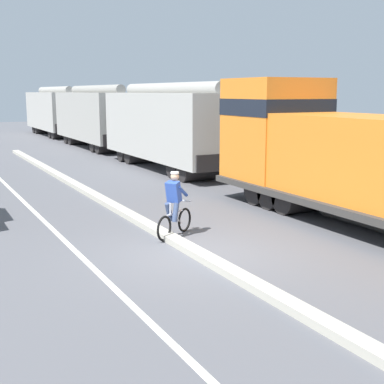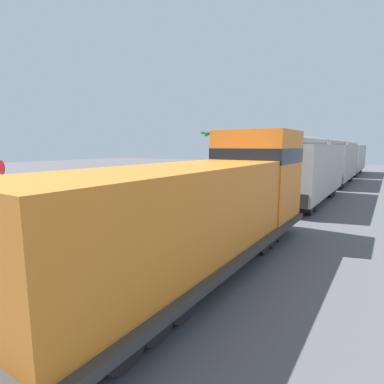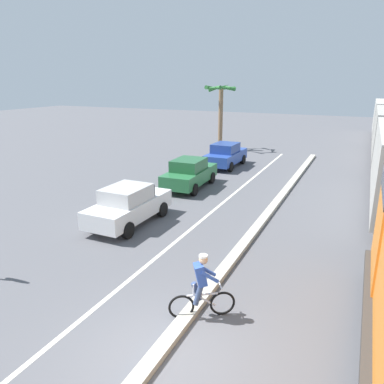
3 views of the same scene
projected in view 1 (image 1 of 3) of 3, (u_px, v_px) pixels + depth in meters
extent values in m
plane|color=#56565B|center=(194.00, 254.00, 12.54)|extent=(120.00, 120.00, 0.00)
cube|color=#B2AD9E|center=(110.00, 204.00, 17.76)|extent=(0.36, 36.00, 0.16)
cube|color=silver|center=(36.00, 214.00, 16.68)|extent=(0.14, 36.00, 0.01)
cube|color=orange|center=(275.00, 130.00, 18.38)|extent=(2.80, 2.80, 3.50)
cube|color=black|center=(276.00, 107.00, 18.24)|extent=(2.83, 2.83, 0.56)
cube|color=#383533|center=(368.00, 203.00, 14.87)|extent=(3.10, 11.60, 0.20)
cylinder|color=#4C4947|center=(368.00, 208.00, 14.90)|extent=(1.10, 3.00, 1.10)
cylinder|color=black|center=(281.00, 188.00, 18.39)|extent=(2.40, 1.00, 1.00)
cylinder|color=black|center=(296.00, 192.00, 17.69)|extent=(2.40, 1.00, 1.00)
cylinder|color=black|center=(312.00, 196.00, 16.99)|extent=(2.40, 1.00, 1.00)
cube|color=#ACAAA2|center=(169.00, 125.00, 25.93)|extent=(2.90, 10.40, 3.10)
cylinder|color=gray|center=(169.00, 89.00, 25.61)|extent=(0.60, 9.88, 0.60)
cube|color=black|center=(131.00, 141.00, 30.73)|extent=(2.61, 0.10, 0.70)
cube|color=black|center=(225.00, 162.00, 21.58)|extent=(2.61, 0.10, 0.70)
cylinder|color=black|center=(141.00, 152.00, 29.53)|extent=(2.46, 0.90, 0.90)
cylinder|color=black|center=(148.00, 154.00, 28.58)|extent=(2.46, 0.90, 0.90)
cylinder|color=black|center=(195.00, 167.00, 23.92)|extent=(2.46, 0.90, 0.90)
cylinder|color=black|center=(207.00, 170.00, 22.96)|extent=(2.46, 0.90, 0.90)
cube|color=#9E9C94|center=(96.00, 116.00, 36.04)|extent=(2.90, 10.40, 3.10)
cylinder|color=gray|center=(95.00, 90.00, 35.72)|extent=(0.60, 9.88, 0.60)
cube|color=black|center=(76.00, 129.00, 40.84)|extent=(2.61, 0.10, 0.70)
cube|color=black|center=(124.00, 140.00, 31.69)|extent=(2.61, 0.10, 0.70)
cylinder|color=black|center=(82.00, 137.00, 39.64)|extent=(2.46, 0.90, 0.90)
cylinder|color=black|center=(86.00, 138.00, 38.68)|extent=(2.46, 0.90, 0.90)
cylinder|color=black|center=(110.00, 144.00, 34.02)|extent=(2.46, 0.90, 0.90)
cylinder|color=black|center=(116.00, 146.00, 33.06)|extent=(2.46, 0.90, 0.90)
cube|color=#A9A69F|center=(55.00, 111.00, 46.15)|extent=(2.90, 10.40, 3.10)
cylinder|color=gray|center=(54.00, 90.00, 45.83)|extent=(0.60, 9.88, 0.60)
cube|color=black|center=(43.00, 122.00, 50.94)|extent=(2.61, 0.10, 0.70)
cube|color=black|center=(72.00, 128.00, 41.79)|extent=(2.61, 0.10, 0.70)
cylinder|color=black|center=(46.00, 128.00, 49.75)|extent=(2.46, 0.90, 0.90)
cylinder|color=black|center=(49.00, 128.00, 48.79)|extent=(2.46, 0.90, 0.90)
cylinder|color=black|center=(64.00, 132.00, 44.13)|extent=(2.46, 0.90, 0.90)
cylinder|color=black|center=(67.00, 133.00, 43.17)|extent=(2.46, 0.90, 0.90)
torus|color=black|center=(185.00, 220.00, 14.49)|extent=(0.58, 0.42, 0.66)
torus|color=black|center=(164.00, 228.00, 13.59)|extent=(0.58, 0.42, 0.66)
cylinder|color=silver|center=(175.00, 213.00, 13.99)|extent=(0.68, 0.48, 0.05)
cylinder|color=silver|center=(177.00, 219.00, 14.10)|extent=(0.43, 0.31, 0.36)
cylinder|color=silver|center=(170.00, 209.00, 13.77)|extent=(0.04, 0.04, 0.30)
cylinder|color=silver|center=(183.00, 201.00, 14.32)|extent=(0.30, 0.42, 0.04)
cylinder|color=#38476B|center=(169.00, 212.00, 13.92)|extent=(0.33, 0.28, 0.52)
cylinder|color=#38476B|center=(176.00, 212.00, 13.83)|extent=(0.30, 0.26, 0.52)
cube|color=#2D4CA5|center=(173.00, 192.00, 13.84)|extent=(0.46, 0.46, 0.57)
sphere|color=tan|center=(175.00, 177.00, 13.83)|extent=(0.22, 0.22, 0.22)
cylinder|color=white|center=(175.00, 173.00, 13.81)|extent=(0.22, 0.22, 0.05)
cylinder|color=#2D4CA5|center=(172.00, 190.00, 14.08)|extent=(0.43, 0.33, 0.36)
cylinder|color=#2D4CA5|center=(183.00, 191.00, 13.93)|extent=(0.43, 0.33, 0.36)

